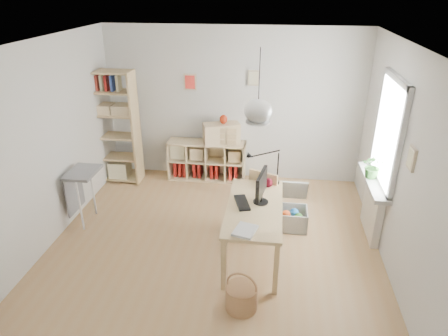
# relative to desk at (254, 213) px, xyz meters

# --- Properties ---
(ground) EXTENTS (4.50, 4.50, 0.00)m
(ground) POSITION_rel_desk_xyz_m (-0.55, 0.15, -0.66)
(ground) COLOR #A78153
(ground) RESTS_ON ground
(room_shell) EXTENTS (4.50, 4.50, 4.50)m
(room_shell) POSITION_rel_desk_xyz_m (-0.00, 0.00, 1.34)
(room_shell) COLOR silver
(room_shell) RESTS_ON ground
(window_unit) EXTENTS (0.07, 1.16, 1.46)m
(window_unit) POSITION_rel_desk_xyz_m (1.68, 0.75, 0.89)
(window_unit) COLOR white
(window_unit) RESTS_ON ground
(radiator) EXTENTS (0.10, 0.80, 0.80)m
(radiator) POSITION_rel_desk_xyz_m (1.64, 0.75, -0.26)
(radiator) COLOR white
(radiator) RESTS_ON ground
(windowsill) EXTENTS (0.22, 1.20, 0.06)m
(windowsill) POSITION_rel_desk_xyz_m (1.59, 0.75, 0.17)
(windowsill) COLOR silver
(windowsill) RESTS_ON radiator
(desk) EXTENTS (0.70, 1.50, 0.75)m
(desk) POSITION_rel_desk_xyz_m (0.00, 0.00, 0.00)
(desk) COLOR #DCB87F
(desk) RESTS_ON ground
(cube_shelf) EXTENTS (1.40, 0.38, 0.72)m
(cube_shelf) POSITION_rel_desk_xyz_m (-1.02, 2.23, -0.36)
(cube_shelf) COLOR beige
(cube_shelf) RESTS_ON ground
(tall_bookshelf) EXTENTS (0.80, 0.38, 2.00)m
(tall_bookshelf) POSITION_rel_desk_xyz_m (-2.59, 1.95, 0.43)
(tall_bookshelf) COLOR #DCB87F
(tall_bookshelf) RESTS_ON ground
(side_table) EXTENTS (0.40, 0.55, 0.85)m
(side_table) POSITION_rel_desk_xyz_m (-2.59, 0.50, 0.01)
(side_table) COLOR gray
(side_table) RESTS_ON ground
(chair) EXTENTS (0.58, 0.58, 0.90)m
(chair) POSITION_rel_desk_xyz_m (0.02, 0.58, -0.14)
(chair) COLOR gray
(chair) RESTS_ON ground
(wicker_basket) EXTENTS (0.35, 0.35, 0.49)m
(wicker_basket) POSITION_rel_desk_xyz_m (-0.07, -0.98, -0.50)
(wicker_basket) COLOR #A27649
(wicker_basket) RESTS_ON ground
(storage_chest) EXTENTS (0.59, 0.66, 0.62)m
(storage_chest) POSITION_rel_desk_xyz_m (0.46, 0.81, -0.46)
(storage_chest) COLOR silver
(storage_chest) RESTS_ON ground
(monitor) EXTENTS (0.19, 0.49, 0.42)m
(monitor) POSITION_rel_desk_xyz_m (0.07, 0.11, 0.33)
(monitor) COLOR black
(monitor) RESTS_ON desk
(keyboard) EXTENTS (0.25, 0.42, 0.02)m
(keyboard) POSITION_rel_desk_xyz_m (-0.16, 0.06, 0.10)
(keyboard) COLOR black
(keyboard) RESTS_ON desk
(task_lamp) EXTENTS (0.47, 0.17, 0.50)m
(task_lamp) POSITION_rel_desk_xyz_m (0.04, 0.61, 0.43)
(task_lamp) COLOR black
(task_lamp) RESTS_ON desk
(yarn_ball) EXTENTS (0.13, 0.13, 0.13)m
(yarn_ball) POSITION_rel_desk_xyz_m (0.15, 0.55, 0.16)
(yarn_ball) COLOR #49090E
(yarn_ball) RESTS_ON desk
(paper_tray) EXTENTS (0.30, 0.34, 0.03)m
(paper_tray) POSITION_rel_desk_xyz_m (-0.07, -0.57, 0.11)
(paper_tray) COLOR silver
(paper_tray) RESTS_ON desk
(drawer_chest) EXTENTS (0.69, 0.48, 0.36)m
(drawer_chest) POSITION_rel_desk_xyz_m (-0.73, 2.19, 0.24)
(drawer_chest) COLOR beige
(drawer_chest) RESTS_ON cube_shelf
(red_vase) EXTENTS (0.13, 0.13, 0.16)m
(red_vase) POSITION_rel_desk_xyz_m (-0.69, 2.19, 0.50)
(red_vase) COLOR #A8260E
(red_vase) RESTS_ON drawer_chest
(potted_plant) EXTENTS (0.35, 0.32, 0.34)m
(potted_plant) POSITION_rel_desk_xyz_m (1.57, 0.81, 0.38)
(potted_plant) COLOR #275821
(potted_plant) RESTS_ON windowsill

